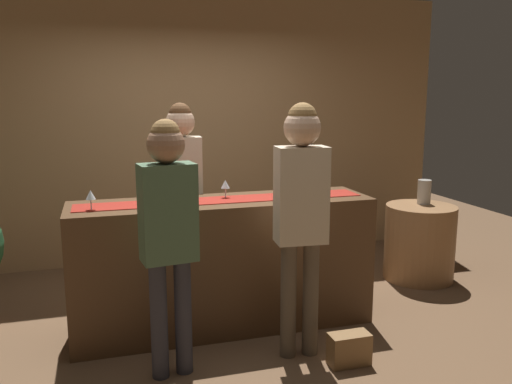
{
  "coord_description": "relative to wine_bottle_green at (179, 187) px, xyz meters",
  "views": [
    {
      "loc": [
        -0.88,
        -3.84,
        1.81
      ],
      "look_at": [
        0.26,
        0.0,
        1.06
      ],
      "focal_mm": 36.95,
      "sensor_mm": 36.0,
      "label": 1
    }
  ],
  "objects": [
    {
      "name": "handbag",
      "position": [
        1.0,
        -0.87,
        -1.02
      ],
      "size": [
        0.28,
        0.14,
        0.22
      ],
      "primitive_type": "cube",
      "color": "olive",
      "rests_on": "ground"
    },
    {
      "name": "counter_runner_cloth",
      "position": [
        0.33,
        -0.02,
        -0.11
      ],
      "size": [
        2.19,
        0.28,
        0.01
      ],
      "primitive_type": "cube",
      "color": "maroon",
      "rests_on": "bar_counter"
    },
    {
      "name": "vase_on_side_table",
      "position": [
        2.5,
        0.56,
        -0.27
      ],
      "size": [
        0.13,
        0.13,
        0.24
      ],
      "primitive_type": "cylinder",
      "color": "#B7B2A8",
      "rests_on": "round_side_table"
    },
    {
      "name": "bar_counter",
      "position": [
        0.33,
        -0.02,
        -0.62
      ],
      "size": [
        2.3,
        0.6,
        1.01
      ],
      "primitive_type": "cube",
      "color": "#543821",
      "rests_on": "ground"
    },
    {
      "name": "round_side_table",
      "position": [
        2.43,
        0.49,
        -0.76
      ],
      "size": [
        0.68,
        0.68,
        0.74
      ],
      "primitive_type": "cylinder",
      "color": "#996B42",
      "rests_on": "ground"
    },
    {
      "name": "wine_glass_far_end",
      "position": [
        0.36,
        0.05,
        -0.01
      ],
      "size": [
        0.07,
        0.07,
        0.14
      ],
      "color": "silver",
      "rests_on": "bar_counter"
    },
    {
      "name": "customer_sipping",
      "position": [
        0.72,
        -0.64,
        -0.03
      ],
      "size": [
        0.36,
        0.25,
        1.76
      ],
      "rotation": [
        0.0,
        0.0,
        -0.09
      ],
      "color": "brown",
      "rests_on": "ground"
    },
    {
      "name": "bartender",
      "position": [
        0.1,
        0.56,
        -0.04
      ],
      "size": [
        0.36,
        0.24,
        1.74
      ],
      "rotation": [
        0.0,
        0.0,
        3.06
      ],
      "color": "#26262B",
      "rests_on": "ground"
    },
    {
      "name": "wine_glass_mid_counter",
      "position": [
        1.07,
        -0.06,
        -0.01
      ],
      "size": [
        0.07,
        0.07,
        0.14
      ],
      "color": "silver",
      "rests_on": "bar_counter"
    },
    {
      "name": "wine_bottle_green",
      "position": [
        0.0,
        0.0,
        0.0
      ],
      "size": [
        0.07,
        0.07,
        0.3
      ],
      "color": "#194723",
      "rests_on": "bar_counter"
    },
    {
      "name": "back_wall",
      "position": [
        0.33,
        1.88,
        0.32
      ],
      "size": [
        6.0,
        0.12,
        2.9
      ],
      "primitive_type": "cube",
      "color": "tan",
      "rests_on": "ground"
    },
    {
      "name": "wine_glass_near_customer",
      "position": [
        -0.63,
        -0.11,
        -0.01
      ],
      "size": [
        0.07,
        0.07,
        0.14
      ],
      "color": "silver",
      "rests_on": "bar_counter"
    },
    {
      "name": "customer_browsing",
      "position": [
        -0.17,
        -0.65,
        -0.1
      ],
      "size": [
        0.36,
        0.24,
        1.67
      ],
      "rotation": [
        0.0,
        0.0,
        0.13
      ],
      "color": "#33333D",
      "rests_on": "ground"
    },
    {
      "name": "ground_plane",
      "position": [
        0.33,
        -0.02,
        -1.13
      ],
      "size": [
        10.0,
        10.0,
        0.0
      ],
      "primitive_type": "plane",
      "color": "brown"
    },
    {
      "name": "wine_bottle_clear",
      "position": [
        0.83,
        -0.06,
        0.0
      ],
      "size": [
        0.07,
        0.07,
        0.3
      ],
      "color": "#B2C6C1",
      "rests_on": "bar_counter"
    }
  ]
}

